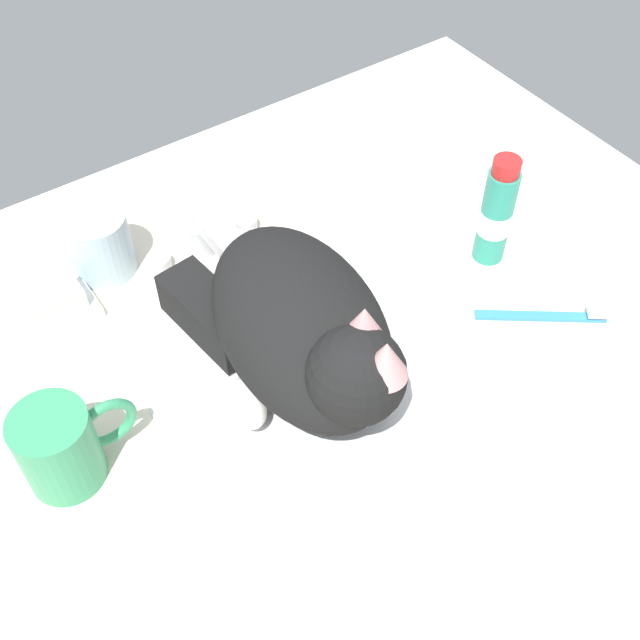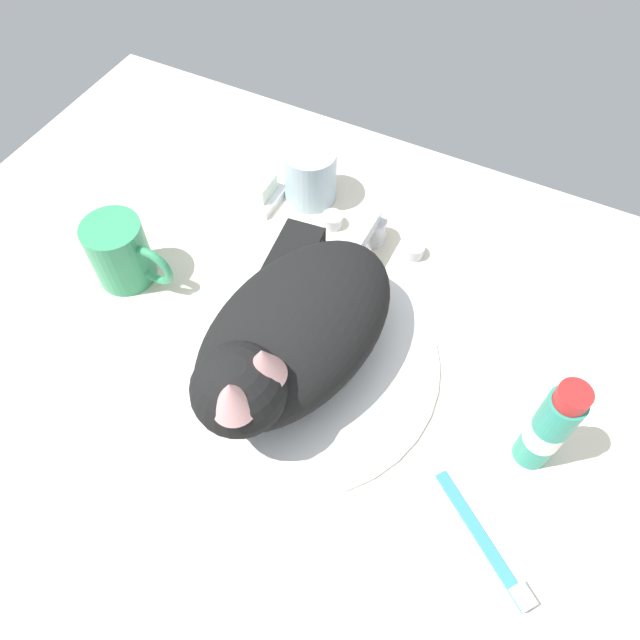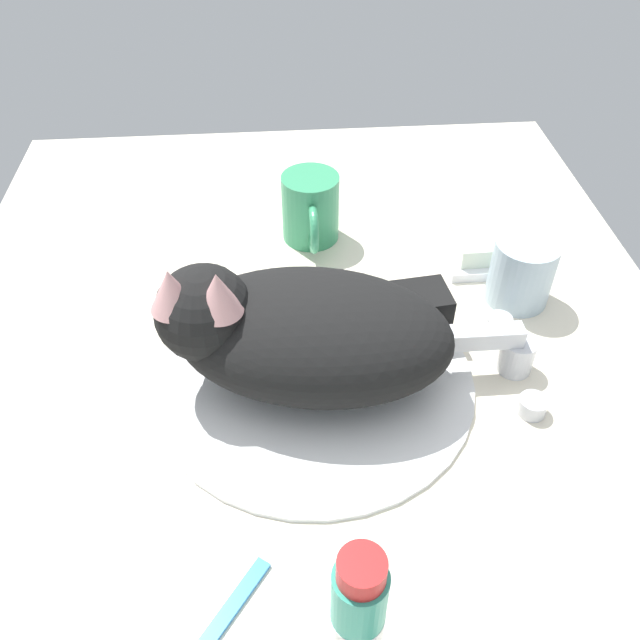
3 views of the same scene
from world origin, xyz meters
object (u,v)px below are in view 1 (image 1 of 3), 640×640
Objects in this scene: toothbrush at (549,315)px; soap_bar at (51,301)px; rinse_cup at (100,244)px; cat at (304,331)px; coffee_mug at (62,447)px; faucet at (207,238)px; toothpaste_bottle at (496,214)px.

soap_bar is at bearing 145.19° from toothbrush.
rinse_cup reaches higher than toothbrush.
cat is 4.51× the size of soap_bar.
cat is 24.79cm from coffee_mug.
cat reaches higher than toothbrush.
faucet is 1.18× the size of toothbrush.
soap_bar is at bearing -155.00° from rinse_cup.
coffee_mug is at bearing 173.42° from cat.
cat is 2.19× the size of toothpaste_bottle.
rinse_cup is at bearing 136.84° from toothbrush.
cat is 27.60cm from toothpaste_bottle.
soap_bar is 0.55× the size of toothbrush.
soap_bar is (-18.24, 22.19, -4.45)cm from cat.
rinse_cup is at bearing 25.00° from soap_bar.
toothpaste_bottle reaches higher than coffee_mug.
toothpaste_bottle reaches higher than toothbrush.
cat is at bearing -67.80° from rinse_cup.
soap_bar reaches higher than toothbrush.
toothbrush is at bearing -43.16° from rinse_cup.
coffee_mug is at bearing -107.92° from soap_bar.
cat is 28.56cm from toothbrush.
faucet is 39.69cm from toothbrush.
rinse_cup is at bearing 157.06° from faucet.
coffee_mug reaches higher than soap_bar.
coffee_mug is 52.37cm from toothbrush.
faucet is 2.14× the size of soap_bar.
cat is at bearing -91.29° from faucet.
toothpaste_bottle reaches higher than soap_bar.
toothpaste_bottle is (27.50, 2.31, -0.34)cm from cat.
rinse_cup is (13.98, 22.96, -0.45)cm from coffee_mug.
toothpaste_bottle reaches higher than rinse_cup.
coffee_mug is (-24.98, -18.31, 1.83)cm from faucet.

